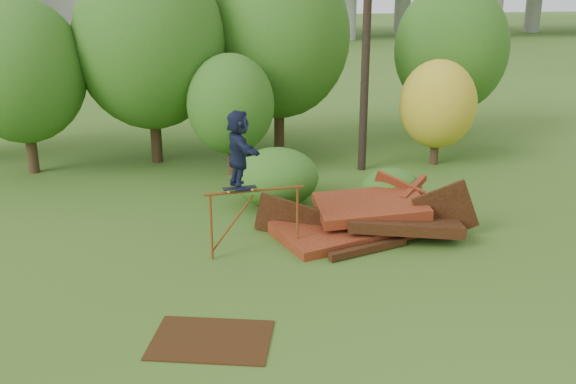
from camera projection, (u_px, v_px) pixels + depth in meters
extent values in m
plane|color=#2D5116|center=(343.00, 288.00, 13.86)|extent=(240.00, 240.00, 0.00)
cube|color=#4F1C0E|center=(343.00, 230.00, 16.64)|extent=(3.76, 2.84, 0.56)
cube|color=black|center=(402.00, 221.00, 16.57)|extent=(3.23, 2.44, 0.57)
cube|color=#4F1C0E|center=(370.00, 206.00, 16.82)|extent=(2.93, 2.05, 0.58)
cube|color=black|center=(446.00, 212.00, 16.53)|extent=(1.80, 0.44, 1.76)
cube|color=#4F1C0E|center=(395.00, 199.00, 17.80)|extent=(1.27, 1.37, 1.67)
cube|color=black|center=(294.00, 221.00, 16.72)|extent=(2.00, 1.15, 1.41)
cube|color=black|center=(368.00, 249.00, 15.60)|extent=(2.17, 0.81, 0.18)
cube|color=#4F1C0E|center=(414.00, 188.00, 17.47)|extent=(1.19, 1.25, 0.38)
cylinder|color=brown|center=(211.00, 227.00, 15.05)|extent=(0.06, 0.06, 1.63)
cylinder|color=brown|center=(297.00, 219.00, 15.61)|extent=(0.06, 0.06, 1.63)
cylinder|color=brown|center=(255.00, 191.00, 15.08)|extent=(2.41, 0.26, 0.06)
cube|color=black|center=(240.00, 188.00, 14.95)|extent=(0.80, 0.27, 0.03)
cylinder|color=beige|center=(228.00, 192.00, 14.81)|extent=(0.06, 0.03, 0.06)
cylinder|color=beige|center=(227.00, 190.00, 14.97)|extent=(0.06, 0.03, 0.06)
cylinder|color=beige|center=(252.00, 190.00, 14.96)|extent=(0.06, 0.03, 0.06)
cylinder|color=beige|center=(251.00, 187.00, 15.12)|extent=(0.06, 0.03, 0.06)
imported|color=#171E38|center=(239.00, 149.00, 14.66)|extent=(0.78, 1.75, 1.83)
cube|color=#341D0B|center=(211.00, 340.00, 11.83)|extent=(2.54, 2.12, 0.03)
cylinder|color=black|center=(31.00, 145.00, 21.97)|extent=(0.37, 0.37, 1.93)
ellipsoid|color=#1B4D14|center=(22.00, 71.00, 21.18)|extent=(4.19, 4.19, 4.81)
cylinder|color=black|center=(156.00, 131.00, 23.26)|extent=(0.40, 0.40, 2.32)
ellipsoid|color=#1B4D14|center=(150.00, 42.00, 22.28)|extent=(5.26, 5.26, 6.05)
cylinder|color=black|center=(232.00, 155.00, 21.86)|extent=(0.31, 0.31, 1.34)
ellipsoid|color=#1B4D14|center=(231.00, 104.00, 21.31)|extent=(2.92, 2.92, 3.36)
cylinder|color=black|center=(279.00, 119.00, 25.08)|extent=(0.40, 0.40, 2.35)
ellipsoid|color=#1B4D14|center=(279.00, 36.00, 24.09)|extent=(5.37, 5.37, 6.17)
cylinder|color=black|center=(435.00, 148.00, 23.14)|extent=(0.30, 0.30, 1.17)
ellipsoid|color=#A58C19|center=(438.00, 104.00, 22.64)|extent=(2.72, 2.72, 3.13)
cylinder|color=black|center=(446.00, 116.00, 26.50)|extent=(0.38, 0.38, 2.06)
ellipsoid|color=#1B4D14|center=(451.00, 48.00, 25.64)|extent=(4.53, 4.53, 5.21)
ellipsoid|color=#1B4D14|center=(276.00, 177.00, 18.72)|extent=(2.50, 2.31, 1.73)
ellipsoid|color=#1B4D14|center=(391.00, 191.00, 18.28)|extent=(1.79, 1.64, 1.27)
cylinder|color=black|center=(367.00, 31.00, 21.14)|extent=(0.28, 0.28, 9.52)
cylinder|color=gray|center=(6.00, 6.00, 64.94)|extent=(2.20, 2.20, 8.00)
cylinder|color=gray|center=(185.00, 4.00, 68.42)|extent=(2.20, 2.20, 8.00)
cylinder|color=gray|center=(347.00, 3.00, 71.90)|extent=(2.20, 2.20, 8.00)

